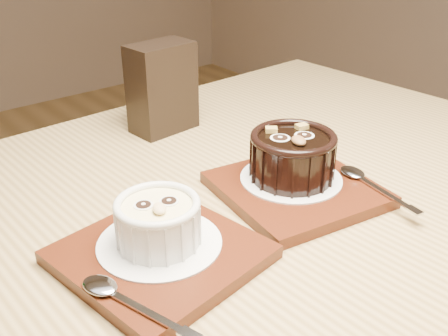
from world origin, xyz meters
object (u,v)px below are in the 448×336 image
at_px(tray_left, 160,255).
at_px(ramekin_dark, 293,154).
at_px(condiment_stand, 162,88).
at_px(table, 213,285).
at_px(ramekin_white, 158,220).
at_px(tray_right, 296,189).

xyz_separation_m(tray_left, ramekin_dark, (0.21, 0.02, 0.04)).
bearing_deg(condiment_stand, table, -112.72).
distance_m(tray_left, ramekin_white, 0.04).
bearing_deg(ramekin_dark, condiment_stand, 118.29).
xyz_separation_m(tray_right, ramekin_dark, (0.00, 0.01, 0.04)).
xyz_separation_m(ramekin_white, condiment_stand, (0.19, 0.28, 0.03)).
relative_size(table, tray_left, 6.82).
height_order(ramekin_dark, condiment_stand, condiment_stand).
relative_size(table, ramekin_white, 13.97).
bearing_deg(tray_right, condiment_stand, 92.17).
xyz_separation_m(ramekin_white, ramekin_dark, (0.21, 0.01, 0.01)).
bearing_deg(condiment_stand, tray_left, -124.21).
xyz_separation_m(table, tray_right, (0.12, -0.02, 0.10)).
bearing_deg(ramekin_dark, tray_left, -149.62).
height_order(ramekin_white, ramekin_dark, ramekin_dark).
bearing_deg(table, tray_left, -165.94).
xyz_separation_m(table, condiment_stand, (0.11, 0.27, 0.16)).
bearing_deg(tray_right, table, 172.91).
xyz_separation_m(table, ramekin_dark, (0.13, -0.00, 0.14)).
bearing_deg(tray_right, tray_left, -178.39).
relative_size(ramekin_white, ramekin_dark, 0.81).
relative_size(tray_left, ramekin_dark, 1.67).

